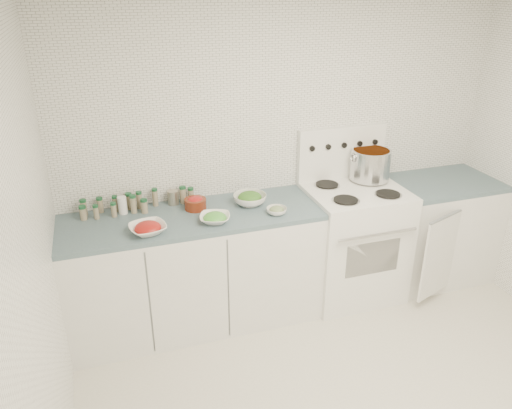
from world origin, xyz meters
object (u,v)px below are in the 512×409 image
Objects in this scene: stock_pot at (370,163)px; bowl_tomato at (148,228)px; stove at (352,239)px; bowl_snowpea at (215,218)px.

stock_pot is 1.21× the size of bowl_tomato.
stove is 4.85× the size of bowl_tomato.
bowl_tomato is 0.46m from bowl_snowpea.
bowl_snowpea is at bearing -172.90° from stove.
bowl_tomato is (-1.63, -0.17, 0.44)m from stove.
stock_pot is 1.29× the size of bowl_snowpea.
bowl_tomato is at bearing -174.11° from stove.
stock_pot reaches higher than bowl_tomato.
stock_pot is 1.41m from bowl_snowpea.
stove is at bearing -142.60° from stock_pot.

